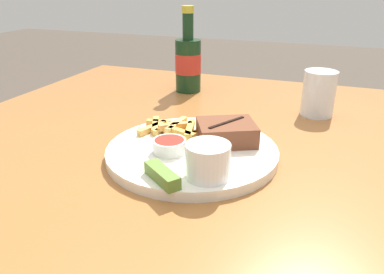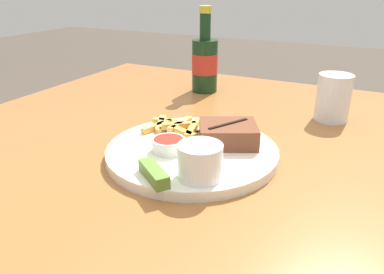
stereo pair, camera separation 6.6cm
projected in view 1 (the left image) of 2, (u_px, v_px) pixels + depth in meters
dining_table at (192, 192)px, 0.71m from camera, size 1.15×1.20×0.73m
dinner_plate at (192, 152)px, 0.68m from camera, size 0.31×0.31×0.02m
steak_portion at (226, 132)px, 0.69m from camera, size 0.13×0.12×0.04m
fries_pile at (175, 129)px, 0.73m from camera, size 0.15×0.10×0.02m
coleslaw_cup at (208, 159)px, 0.56m from camera, size 0.07×0.07×0.05m
dipping_sauce_cup at (169, 145)px, 0.65m from camera, size 0.06×0.06×0.02m
pickle_spear at (164, 176)px, 0.56m from camera, size 0.07×0.06×0.02m
fork_utensil at (161, 134)px, 0.72m from camera, size 0.13×0.06×0.00m
beer_bottle at (188, 62)px, 1.04m from camera, size 0.07×0.07×0.23m
drinking_glass at (319, 93)px, 0.86m from camera, size 0.07×0.07×0.10m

